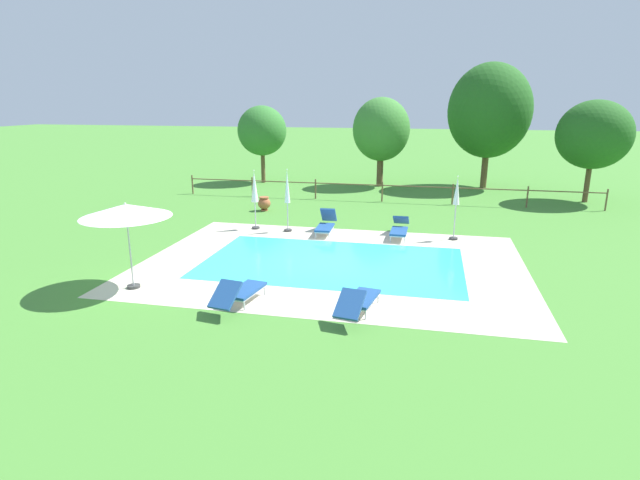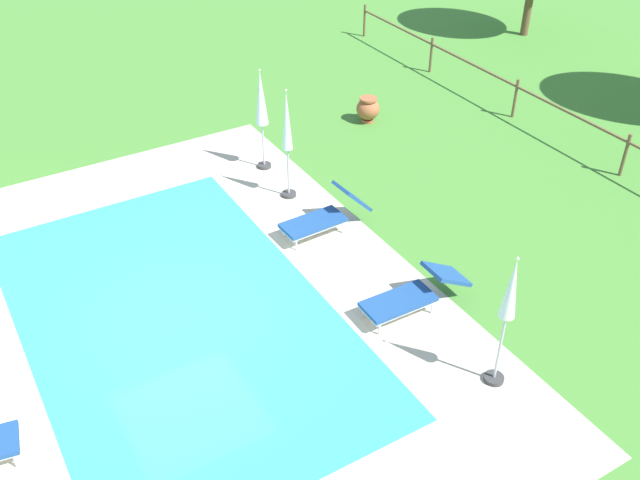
% 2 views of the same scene
% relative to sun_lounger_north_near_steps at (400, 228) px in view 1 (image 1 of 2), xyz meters
% --- Properties ---
extents(ground_plane, '(160.00, 160.00, 0.00)m').
position_rel_sun_lounger_north_near_steps_xyz_m(ground_plane, '(-1.92, -3.66, -0.36)').
color(ground_plane, '#478433').
extents(pool_deck_paving, '(12.19, 8.86, 0.01)m').
position_rel_sun_lounger_north_near_steps_xyz_m(pool_deck_paving, '(-1.92, -3.66, -0.35)').
color(pool_deck_paving, beige).
rests_on(pool_deck_paving, ground).
extents(swimming_pool_water, '(8.31, 4.98, 0.01)m').
position_rel_sun_lounger_north_near_steps_xyz_m(swimming_pool_water, '(-1.92, -3.66, -0.35)').
color(swimming_pool_water, '#38C6D1').
rests_on(swimming_pool_water, ground).
extents(pool_coping_rim, '(8.79, 5.46, 0.01)m').
position_rel_sun_lounger_north_near_steps_xyz_m(pool_coping_rim, '(-1.92, -3.66, -0.35)').
color(pool_coping_rim, beige).
rests_on(pool_coping_rim, ground).
extents(sun_lounger_north_near_steps, '(0.63, 2.06, 0.75)m').
position_rel_sun_lounger_north_near_steps_xyz_m(sun_lounger_north_near_steps, '(0.00, 0.00, 0.00)').
color(sun_lounger_north_near_steps, navy).
rests_on(sun_lounger_north_near_steps, ground).
extents(sun_lounger_north_mid, '(0.93, 2.10, 0.80)m').
position_rel_sun_lounger_north_near_steps_xyz_m(sun_lounger_north_mid, '(-0.51, -7.52, 0.01)').
color(sun_lounger_north_mid, navy).
rests_on(sun_lounger_north_mid, ground).
extents(sun_lounger_north_far, '(0.67, 1.94, 0.94)m').
position_rel_sun_lounger_north_near_steps_xyz_m(sun_lounger_north_far, '(-2.88, -0.06, 0.03)').
color(sun_lounger_north_far, navy).
rests_on(sun_lounger_north_far, ground).
extents(sun_lounger_north_end, '(0.91, 2.08, 0.81)m').
position_rel_sun_lounger_north_near_steps_xyz_m(sun_lounger_north_end, '(-3.57, -7.61, 0.01)').
color(sun_lounger_north_end, navy).
rests_on(sun_lounger_north_end, ground).
extents(patio_umbrella_open_foreground, '(2.43, 2.43, 2.44)m').
position_rel_sun_lounger_north_near_steps_xyz_m(patio_umbrella_open_foreground, '(-6.97, -7.08, 1.86)').
color(patio_umbrella_open_foreground, '#383838').
rests_on(patio_umbrella_open_foreground, ground).
extents(patio_umbrella_closed_row_west, '(0.32, 0.32, 2.43)m').
position_rel_sun_lounger_north_near_steps_xyz_m(patio_umbrella_closed_row_west, '(2.03, 0.11, 1.26)').
color(patio_umbrella_closed_row_west, '#383838').
rests_on(patio_umbrella_closed_row_west, ground).
extents(patio_umbrella_closed_row_mid_west, '(0.32, 0.32, 2.51)m').
position_rel_sun_lounger_north_near_steps_xyz_m(patio_umbrella_closed_row_mid_west, '(-4.45, -0.04, 1.23)').
color(patio_umbrella_closed_row_mid_west, '#383838').
rests_on(patio_umbrella_closed_row_mid_west, ground).
extents(patio_umbrella_closed_row_centre, '(0.32, 0.32, 2.42)m').
position_rel_sun_lounger_north_near_steps_xyz_m(patio_umbrella_closed_row_centre, '(-5.85, 0.08, 1.25)').
color(patio_umbrella_closed_row_centre, '#383838').
rests_on(patio_umbrella_closed_row_centre, ground).
extents(terracotta_urn_near_fence, '(0.60, 0.60, 0.67)m').
position_rel_sun_lounger_north_near_steps_xyz_m(terracotta_urn_near_fence, '(-6.61, 3.49, 0.00)').
color(terracotta_urn_near_fence, '#A85B38').
rests_on(terracotta_urn_near_fence, ground).
extents(perimeter_fence, '(21.35, 0.08, 1.05)m').
position_rel_sun_lounger_north_near_steps_xyz_m(perimeter_fence, '(-1.34, 6.94, 0.34)').
color(perimeter_fence, brown).
rests_on(perimeter_fence, ground).
extents(tree_far_west, '(4.75, 4.75, 7.20)m').
position_rel_sun_lounger_north_near_steps_xyz_m(tree_far_west, '(4.19, 12.60, 4.13)').
color(tree_far_west, brown).
rests_on(tree_far_west, ground).
extents(tree_west_mid, '(3.04, 3.04, 4.78)m').
position_rel_sun_lounger_north_near_steps_xyz_m(tree_west_mid, '(-9.37, 11.61, 2.88)').
color(tree_west_mid, brown).
rests_on(tree_west_mid, ground).
extents(tree_centre, '(3.40, 3.40, 5.27)m').
position_rel_sun_lounger_north_near_steps_xyz_m(tree_centre, '(-1.96, 11.79, 3.03)').
color(tree_centre, brown).
rests_on(tree_centre, ground).
extents(tree_east_mid, '(3.60, 3.60, 5.13)m').
position_rel_sun_lounger_north_near_steps_xyz_m(tree_east_mid, '(8.95, 9.08, 3.06)').
color(tree_east_mid, brown).
rests_on(tree_east_mid, ground).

